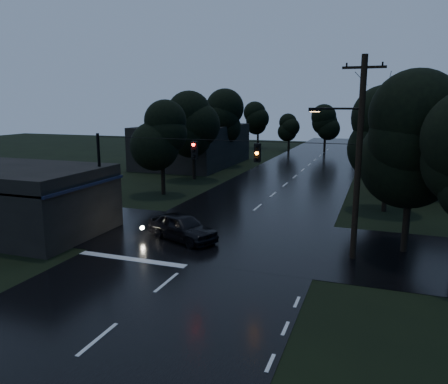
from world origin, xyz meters
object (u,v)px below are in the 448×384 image
Objects in this scene: storefront at (7,198)px; utility_pole_main at (357,155)px; utility_pole_far at (378,150)px; car at (182,227)px.

utility_pole_main reaches higher than storefront.
utility_pole_main is 17.08m from utility_pole_far.
utility_pole_far is at bearing -8.14° from car.
utility_pole_far is (21.25, 19.00, 1.86)m from storefront.
car is at bearing 9.38° from storefront.
car is (11.01, 1.82, -1.24)m from storefront.
storefront is 1.62× the size of utility_pole_far.
storefront reaches higher than car.
utility_pole_main is (20.36, 2.00, 3.24)m from storefront.
utility_pole_far is (0.89, 17.00, -1.38)m from utility_pole_main.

